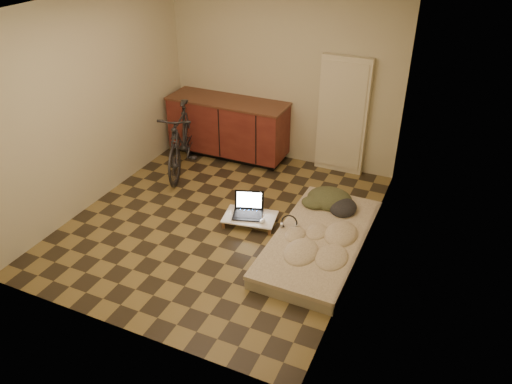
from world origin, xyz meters
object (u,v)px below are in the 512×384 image
at_px(bicycle, 182,136).
at_px(laptop, 248,210).
at_px(futon, 320,241).
at_px(lap_desk, 250,217).

height_order(bicycle, laptop, bicycle).
distance_m(futon, lap_desk, 0.95).
height_order(futon, lap_desk, futon).
relative_size(bicycle, lap_desk, 2.37).
distance_m(lap_desk, laptop, 0.09).
bearing_deg(laptop, lap_desk, -63.93).
distance_m(bicycle, lap_desk, 1.81).
bearing_deg(futon, bicycle, 157.83).
xyz_separation_m(bicycle, laptop, (1.46, -0.85, -0.38)).
relative_size(futon, laptop, 4.57).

